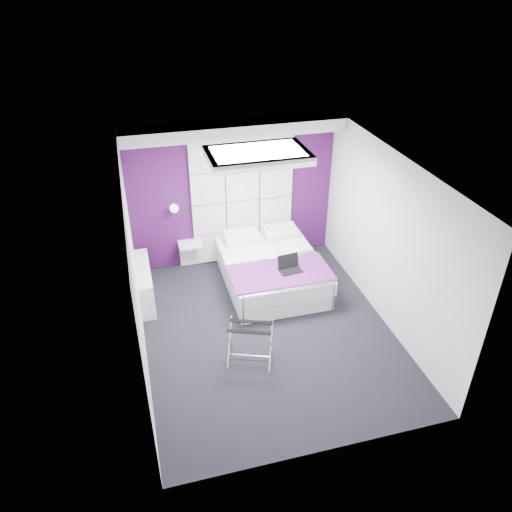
{
  "coord_description": "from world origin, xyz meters",
  "views": [
    {
      "loc": [
        -1.68,
        -5.56,
        4.87
      ],
      "look_at": [
        -0.09,
        0.35,
        1.12
      ],
      "focal_mm": 35.0,
      "sensor_mm": 36.0,
      "label": 1
    }
  ],
  "objects": [
    {
      "name": "radiator",
      "position": [
        -1.69,
        1.3,
        0.3
      ],
      "size": [
        0.22,
        1.2,
        0.6
      ],
      "primitive_type": "cube",
      "color": "white",
      "rests_on": "floor"
    },
    {
      "name": "soffit",
      "position": [
        0.0,
        1.95,
        2.5
      ],
      "size": [
        3.58,
        0.5,
        0.2
      ],
      "primitive_type": "cube",
      "color": "white",
      "rests_on": "wall_back"
    },
    {
      "name": "headboard",
      "position": [
        0.15,
        2.14,
        1.17
      ],
      "size": [
        1.8,
        0.08,
        2.3
      ],
      "primitive_type": null,
      "color": "silver",
      "rests_on": "wall_back"
    },
    {
      "name": "wall_lamp",
      "position": [
        -1.05,
        2.06,
        1.22
      ],
      "size": [
        0.15,
        0.15,
        0.15
      ],
      "primitive_type": "sphere",
      "color": "white",
      "rests_on": "wall_back"
    },
    {
      "name": "ceiling",
      "position": [
        0.0,
        0.0,
        2.6
      ],
      "size": [
        4.4,
        4.4,
        0.0
      ],
      "primitive_type": "plane",
      "rotation": [
        3.14,
        0.0,
        0.0
      ],
      "color": "white",
      "rests_on": "wall_back"
    },
    {
      "name": "wall_right",
      "position": [
        1.8,
        0.0,
        1.3
      ],
      "size": [
        0.0,
        4.4,
        4.4
      ],
      "primitive_type": "plane",
      "rotation": [
        1.57,
        0.0,
        -1.57
      ],
      "color": "silver",
      "rests_on": "floor"
    },
    {
      "name": "skylight",
      "position": [
        0.0,
        0.6,
        2.55
      ],
      "size": [
        1.36,
        0.86,
        0.12
      ],
      "primitive_type": null,
      "color": "white",
      "rests_on": "ceiling"
    },
    {
      "name": "accent_wall",
      "position": [
        0.0,
        2.19,
        1.3
      ],
      "size": [
        3.58,
        0.02,
        2.58
      ],
      "primitive_type": "cube",
      "color": "#3E0F43",
      "rests_on": "wall_back"
    },
    {
      "name": "laptop",
      "position": [
        0.57,
        0.73,
        0.6
      ],
      "size": [
        0.35,
        0.25,
        0.25
      ],
      "rotation": [
        0.0,
        0.0,
        0.12
      ],
      "color": "black",
      "rests_on": "bed"
    },
    {
      "name": "nightstand",
      "position": [
        -0.83,
        2.02,
        0.49
      ],
      "size": [
        0.4,
        0.31,
        0.04
      ],
      "primitive_type": "cube",
      "color": "white",
      "rests_on": "wall_back"
    },
    {
      "name": "wall_left",
      "position": [
        -1.8,
        0.0,
        1.3
      ],
      "size": [
        0.0,
        4.4,
        4.4
      ],
      "primitive_type": "plane",
      "rotation": [
        1.57,
        0.0,
        1.57
      ],
      "color": "silver",
      "rests_on": "floor"
    },
    {
      "name": "bed",
      "position": [
        0.4,
        1.17,
        0.29
      ],
      "size": [
        1.61,
        1.94,
        0.68
      ],
      "color": "white",
      "rests_on": "floor"
    },
    {
      "name": "wall_back",
      "position": [
        0.0,
        2.2,
        1.3
      ],
      "size": [
        3.6,
        0.0,
        3.6
      ],
      "primitive_type": "plane",
      "rotation": [
        1.57,
        0.0,
        0.0
      ],
      "color": "silver",
      "rests_on": "floor"
    },
    {
      "name": "floor",
      "position": [
        0.0,
        0.0,
        0.0
      ],
      "size": [
        4.4,
        4.4,
        0.0
      ],
      "primitive_type": "plane",
      "color": "black",
      "rests_on": "ground"
    },
    {
      "name": "luggage_rack",
      "position": [
        -0.41,
        -0.53,
        0.29
      ],
      "size": [
        0.59,
        0.44,
        0.58
      ],
      "rotation": [
        0.0,
        0.0,
        -0.38
      ],
      "color": "silver",
      "rests_on": "floor"
    }
  ]
}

